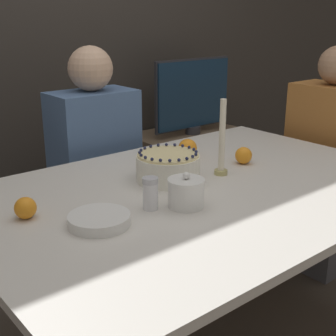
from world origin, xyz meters
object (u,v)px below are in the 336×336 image
Objects in this scene: sugar_bowl at (186,193)px; candle at (222,144)px; tv_monitor at (193,95)px; cake at (168,167)px; person_man_blue_shirt at (96,186)px; person_woman_floral at (326,176)px; sugar_shaker at (150,193)px.

sugar_bowl is 0.41× the size of candle.
cake is at bearing -136.24° from tv_monitor.
sugar_bowl is 0.20× the size of tv_monitor.
candle is 0.25× the size of person_man_blue_shirt.
person_man_blue_shirt is at bearing 102.00° from candle.
sugar_bowl is 0.10× the size of person_man_blue_shirt.
cake is 0.20× the size of person_woman_floral.
cake is at bearing 85.31° from person_man_blue_shirt.
person_man_blue_shirt is (0.17, 0.86, -0.26)m from sugar_bowl.
cake is 0.28m from sugar_shaker.
person_man_blue_shirt reaches higher than sugar_bowl.
person_woman_floral reaches higher than tv_monitor.
candle is at bearing -127.50° from tv_monitor.
sugar_bowl reaches higher than cake.
person_woman_floral is at bearing -84.37° from tv_monitor.
candle is at bearing 94.92° from person_woman_floral.
cake is 0.23m from candle.
person_man_blue_shirt is (0.27, 0.80, -0.27)m from sugar_shaker.
sugar_shaker is 1.34m from person_woman_floral.
person_man_blue_shirt is 1.01× the size of person_woman_floral.
candle is 0.25× the size of person_woman_floral.
sugar_bowl is 0.12m from sugar_shaker.
sugar_shaker is 0.09× the size of person_man_blue_shirt.
candle is at bearing 12.95° from sugar_shaker.
person_man_blue_shirt is (0.05, 0.63, -0.27)m from cake.
sugar_shaker is 1.65m from tv_monitor.
person_woman_floral reaches higher than sugar_bowl.
cake is 0.26m from sugar_bowl.
candle is 1.30m from tv_monitor.
tv_monitor is (0.79, 1.03, -0.03)m from candle.
sugar_bowl is at bearing -116.47° from cake.
cake reaches higher than sugar_shaker.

